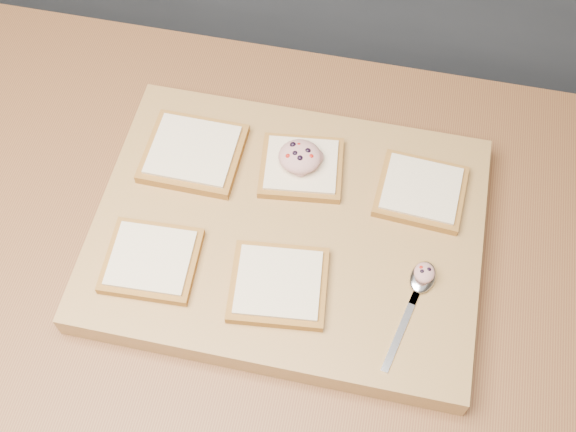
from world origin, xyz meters
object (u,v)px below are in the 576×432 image
spoon (420,285)px  bread_far_center (301,167)px  tuna_salad_dollop (300,157)px  cutting_board (288,232)px

spoon → bread_far_center: bearing=141.6°
bread_far_center → spoon: size_ratio=0.78×
bread_far_center → tuna_salad_dollop: tuna_salad_dollop is taller
cutting_board → spoon: bearing=-16.5°
bread_far_center → tuna_salad_dollop: size_ratio=2.09×
cutting_board → spoon: (0.18, -0.05, 0.02)m
cutting_board → tuna_salad_dollop: (-0.00, 0.09, 0.05)m
spoon → tuna_salad_dollop: bearing=141.7°
bread_far_center → cutting_board: bearing=-90.0°
cutting_board → bread_far_center: (0.00, 0.09, 0.03)m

